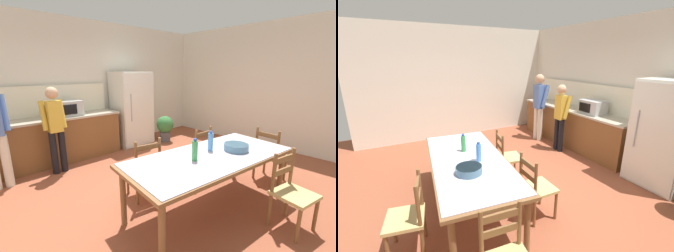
% 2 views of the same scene
% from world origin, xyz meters
% --- Properties ---
extents(ground_plane, '(8.32, 8.32, 0.00)m').
position_xyz_m(ground_plane, '(0.00, 0.00, 0.00)').
color(ground_plane, brown).
extents(wall_back, '(6.52, 0.12, 2.90)m').
position_xyz_m(wall_back, '(0.00, 2.66, 1.45)').
color(wall_back, silver).
rests_on(wall_back, ground).
extents(wall_right, '(0.12, 5.20, 2.90)m').
position_xyz_m(wall_right, '(3.26, 0.00, 1.45)').
color(wall_right, silver).
rests_on(wall_right, ground).
extents(kitchen_counter, '(3.14, 0.66, 0.92)m').
position_xyz_m(kitchen_counter, '(-1.17, 2.23, 0.46)').
color(kitchen_counter, brown).
rests_on(kitchen_counter, ground).
extents(counter_splashback, '(3.10, 0.03, 0.60)m').
position_xyz_m(counter_splashback, '(-1.16, 2.54, 1.22)').
color(counter_splashback, '#EFE8CB').
rests_on(counter_splashback, kitchen_counter).
extents(refrigerator, '(0.86, 0.73, 1.79)m').
position_xyz_m(refrigerator, '(0.94, 2.19, 0.89)').
color(refrigerator, silver).
rests_on(refrigerator, ground).
extents(microwave, '(0.50, 0.39, 0.30)m').
position_xyz_m(microwave, '(-0.58, 2.21, 1.07)').
color(microwave, '#B2B7BC').
rests_on(microwave, kitchen_counter).
extents(dining_table, '(2.37, 1.24, 0.77)m').
position_xyz_m(dining_table, '(0.04, -0.87, 0.70)').
color(dining_table, brown).
rests_on(dining_table, ground).
extents(bottle_near_centre, '(0.07, 0.07, 0.27)m').
position_xyz_m(bottle_near_centre, '(-0.24, -0.84, 0.90)').
color(bottle_near_centre, green).
rests_on(bottle_near_centre, dining_table).
extents(bottle_off_centre, '(0.07, 0.07, 0.27)m').
position_xyz_m(bottle_off_centre, '(0.17, -0.76, 0.90)').
color(bottle_off_centre, '#4C8ED6').
rests_on(bottle_off_centre, dining_table).
extents(serving_bowl, '(0.32, 0.32, 0.09)m').
position_xyz_m(serving_bowl, '(0.43, -0.99, 0.82)').
color(serving_bowl, slate).
rests_on(serving_bowl, dining_table).
extents(chair_side_far_left, '(0.49, 0.47, 0.91)m').
position_xyz_m(chair_side_far_left, '(-0.38, -0.03, 0.44)').
color(chair_side_far_left, brown).
rests_on(chair_side_far_left, ground).
extents(chair_head_end, '(0.44, 0.46, 0.91)m').
position_xyz_m(chair_head_end, '(1.47, -1.03, 0.44)').
color(chair_head_end, brown).
rests_on(chair_head_end, ground).
extents(chair_side_near_right, '(0.49, 0.47, 0.91)m').
position_xyz_m(chair_side_near_right, '(0.47, -1.71, 0.44)').
color(chair_side_near_right, brown).
rests_on(chair_side_near_right, ground).
extents(chair_side_far_right, '(0.43, 0.41, 0.91)m').
position_xyz_m(chair_side_far_right, '(0.64, -0.15, 0.44)').
color(chair_side_far_right, brown).
rests_on(chair_side_far_right, ground).
extents(person_at_counter, '(0.39, 0.27, 1.55)m').
position_xyz_m(person_at_counter, '(-1.01, 1.69, 0.87)').
color(person_at_counter, black).
rests_on(person_at_counter, ground).
extents(potted_plant, '(0.44, 0.44, 0.67)m').
position_xyz_m(potted_plant, '(1.65, 1.76, 0.39)').
color(potted_plant, '#4C4C51').
rests_on(potted_plant, ground).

